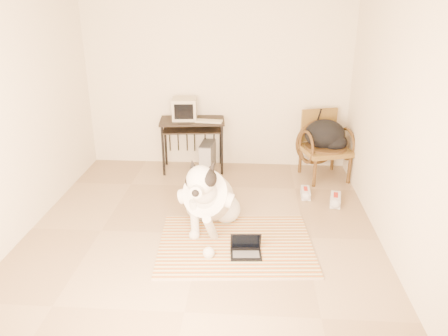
# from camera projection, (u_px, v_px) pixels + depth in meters

# --- Properties ---
(floor) EXTENTS (4.50, 4.50, 0.00)m
(floor) POSITION_uv_depth(u_px,v_px,m) (202.00, 234.00, 4.99)
(floor) COLOR #957B5B
(floor) RESTS_ON ground
(wall_back) EXTENTS (4.50, 0.00, 4.50)m
(wall_back) POSITION_uv_depth(u_px,v_px,m) (217.00, 79.00, 6.56)
(wall_back) COLOR beige
(wall_back) RESTS_ON floor
(wall_front) EXTENTS (4.50, 0.00, 4.50)m
(wall_front) POSITION_uv_depth(u_px,v_px,m) (151.00, 231.00, 2.40)
(wall_front) COLOR beige
(wall_front) RESTS_ON floor
(wall_left) EXTENTS (0.00, 4.50, 4.50)m
(wall_left) POSITION_uv_depth(u_px,v_px,m) (11.00, 116.00, 4.60)
(wall_left) COLOR beige
(wall_left) RESTS_ON floor
(wall_right) EXTENTS (0.00, 4.50, 4.50)m
(wall_right) POSITION_uv_depth(u_px,v_px,m) (398.00, 123.00, 4.36)
(wall_right) COLOR beige
(wall_right) RESTS_ON floor
(rug) EXTENTS (1.75, 1.39, 0.02)m
(rug) POSITION_uv_depth(u_px,v_px,m) (236.00, 244.00, 4.77)
(rug) COLOR #B1541C
(rug) RESTS_ON floor
(dog) EXTENTS (0.66, 1.39, 0.99)m
(dog) POSITION_uv_depth(u_px,v_px,m) (209.00, 198.00, 4.96)
(dog) COLOR silver
(dog) RESTS_ON rug
(laptop) EXTENTS (0.34, 0.25, 0.23)m
(laptop) POSITION_uv_depth(u_px,v_px,m) (246.00, 249.00, 4.56)
(laptop) COLOR black
(laptop) RESTS_ON rug
(computer_desk) EXTENTS (1.01, 0.63, 0.80)m
(computer_desk) POSITION_uv_depth(u_px,v_px,m) (192.00, 127.00, 6.55)
(computer_desk) COLOR black
(computer_desk) RESTS_ON floor
(crt_monitor) EXTENTS (0.38, 0.37, 0.31)m
(crt_monitor) POSITION_uv_depth(u_px,v_px,m) (185.00, 109.00, 6.49)
(crt_monitor) COLOR #B3A98C
(crt_monitor) RESTS_ON computer_desk
(desk_keyboard) EXTENTS (0.41, 0.19, 0.03)m
(desk_keyboard) POSITION_uv_depth(u_px,v_px,m) (209.00, 121.00, 6.40)
(desk_keyboard) COLOR #B3A98C
(desk_keyboard) RESTS_ON computer_desk
(pc_tower) EXTENTS (0.22, 0.46, 0.42)m
(pc_tower) POSITION_uv_depth(u_px,v_px,m) (207.00, 156.00, 6.76)
(pc_tower) COLOR #4B4B4D
(pc_tower) RESTS_ON floor
(rattan_chair) EXTENTS (0.80, 0.78, 0.98)m
(rattan_chair) POSITION_uv_depth(u_px,v_px,m) (324.00, 145.00, 6.38)
(rattan_chair) COLOR brown
(rattan_chair) RESTS_ON floor
(backpack) EXTENTS (0.60, 0.48, 0.43)m
(backpack) POSITION_uv_depth(u_px,v_px,m) (327.00, 136.00, 6.29)
(backpack) COLOR black
(backpack) RESTS_ON rattan_chair
(sneaker_left) EXTENTS (0.13, 0.30, 0.10)m
(sneaker_left) POSITION_uv_depth(u_px,v_px,m) (305.00, 193.00, 5.90)
(sneaker_left) COLOR silver
(sneaker_left) RESTS_ON floor
(sneaker_right) EXTENTS (0.19, 0.34, 0.11)m
(sneaker_right) POSITION_uv_depth(u_px,v_px,m) (335.00, 200.00, 5.69)
(sneaker_right) COLOR silver
(sneaker_right) RESTS_ON floor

